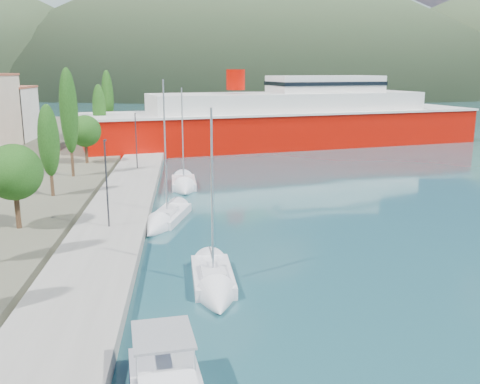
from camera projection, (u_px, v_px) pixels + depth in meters
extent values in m
plane|color=#1F4C54|center=(199.00, 115.00, 139.25)|extent=(1400.00, 1400.00, 0.00)
cube|color=gray|center=(125.00, 198.00, 47.12)|extent=(5.00, 88.00, 0.80)
cone|color=slate|center=(250.00, 6.00, 670.07)|extent=(760.00, 760.00, 180.00)
cone|color=#3C4F31|center=(241.00, 7.00, 401.87)|extent=(480.00, 480.00, 115.00)
cube|color=white|center=(1.00, 115.00, 82.70)|extent=(9.00, 10.00, 8.00)
cylinder|color=#47301E|center=(18.00, 211.00, 36.98)|extent=(0.36, 0.36, 2.42)
sphere|color=#1D4914|center=(14.00, 172.00, 36.36)|extent=(3.87, 3.87, 3.87)
cylinder|color=#47301E|center=(52.00, 186.00, 46.61)|extent=(0.30, 0.30, 1.75)
ellipsoid|color=#1D4914|center=(49.00, 141.00, 45.72)|extent=(1.80, 1.80, 6.21)
cylinder|color=#47301E|center=(73.00, 165.00, 55.07)|extent=(0.30, 0.30, 2.43)
ellipsoid|color=#1D4914|center=(69.00, 111.00, 53.84)|extent=(1.80, 1.80, 8.60)
cylinder|color=#47301E|center=(87.00, 153.00, 62.88)|extent=(0.36, 0.36, 2.31)
sphere|color=#1D4914|center=(85.00, 131.00, 62.29)|extent=(3.70, 3.70, 3.70)
cylinder|color=#47301E|center=(101.00, 142.00, 73.82)|extent=(0.30, 0.30, 1.95)
ellipsoid|color=#1D4914|center=(99.00, 110.00, 72.83)|extent=(1.80, 1.80, 6.93)
cylinder|color=#47301E|center=(110.00, 134.00, 82.05)|extent=(0.30, 0.30, 2.37)
ellipsoid|color=#1D4914|center=(108.00, 98.00, 80.85)|extent=(1.80, 1.80, 8.39)
cylinder|color=#2D2D33|center=(107.00, 184.00, 36.61)|extent=(0.12, 0.12, 6.00)
cube|color=#2D2D33|center=(105.00, 140.00, 36.19)|extent=(0.15, 0.50, 0.12)
cylinder|color=#2D2D33|center=(136.00, 141.00, 58.80)|extent=(0.12, 0.12, 6.00)
cube|color=#2D2D33|center=(135.00, 114.00, 58.37)|extent=(0.15, 0.50, 0.12)
cube|color=gray|center=(163.00, 335.00, 18.83)|extent=(2.41, 2.76, 0.09)
cube|color=silver|center=(213.00, 278.00, 29.54)|extent=(2.31, 5.35, 0.85)
cube|color=silver|center=(213.00, 271.00, 29.07)|extent=(1.36, 2.15, 0.33)
cylinder|color=silver|center=(212.00, 193.00, 28.10)|extent=(0.12, 0.12, 8.94)
cone|color=silver|center=(218.00, 304.00, 26.26)|extent=(2.23, 2.53, 2.16)
cube|color=silver|center=(169.00, 217.00, 41.85)|extent=(3.60, 6.23, 0.83)
cube|color=silver|center=(167.00, 211.00, 41.35)|extent=(1.85, 2.60, 0.32)
cylinder|color=silver|center=(165.00, 148.00, 40.25)|extent=(0.12, 0.12, 10.14)
cone|color=silver|center=(153.00, 231.00, 38.23)|extent=(2.77, 3.21, 2.12)
cube|color=silver|center=(184.00, 184.00, 53.85)|extent=(2.48, 5.37, 0.91)
cube|color=silver|center=(184.00, 179.00, 53.37)|extent=(1.46, 2.16, 0.35)
cylinder|color=silver|center=(183.00, 135.00, 52.39)|extent=(0.12, 0.12, 9.09)
cone|color=silver|center=(185.00, 191.00, 50.57)|extent=(2.40, 2.54, 2.32)
cube|color=#B60B01|center=(287.00, 131.00, 82.46)|extent=(62.01, 26.23, 5.87)
cube|color=silver|center=(287.00, 111.00, 81.80)|extent=(62.51, 26.70, 0.31)
cube|color=silver|center=(288.00, 103.00, 81.52)|extent=(43.19, 19.81, 3.14)
cube|color=silver|center=(325.00, 84.00, 82.89)|extent=(18.35, 11.50, 2.51)
cylinder|color=#B60B01|center=(236.00, 80.00, 78.06)|extent=(2.72, 2.72, 2.93)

